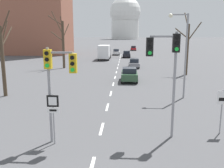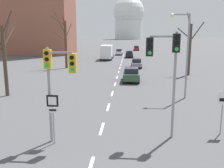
{
  "view_description": "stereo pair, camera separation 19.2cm",
  "coord_description": "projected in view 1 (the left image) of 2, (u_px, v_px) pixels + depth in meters",
  "views": [
    {
      "loc": [
        1.42,
        -6.14,
        5.6
      ],
      "look_at": [
        0.65,
        7.48,
        2.84
      ],
      "focal_mm": 40.0,
      "sensor_mm": 36.0,
      "label": 1
    },
    {
      "loc": [
        1.61,
        -6.13,
        5.6
      ],
      "look_at": [
        0.65,
        7.48,
        2.84
      ],
      "focal_mm": 40.0,
      "sensor_mm": 36.0,
      "label": 2
    }
  ],
  "objects": [
    {
      "name": "route_sign_post",
      "position": [
        53.0,
        110.0,
        12.55
      ],
      "size": [
        0.6,
        0.08,
        2.64
      ],
      "color": "gray",
      "rests_on": "ground_plane"
    },
    {
      "name": "bare_tree_left_near",
      "position": [
        63.0,
        41.0,
        40.61
      ],
      "size": [
        2.79,
        3.18,
        9.18
      ],
      "color": "#473828",
      "rests_on": "ground_plane"
    },
    {
      "name": "lane_stripe_0",
      "position": [
        91.0,
        168.0,
        10.55
      ],
      "size": [
        0.16,
        2.0,
        0.01
      ],
      "primitive_type": "cube",
      "color": "silver",
      "rests_on": "ground_plane"
    },
    {
      "name": "sedan_far_right",
      "position": [
        127.0,
        54.0,
        59.4
      ],
      "size": [
        1.82,
        3.98,
        1.6
      ],
      "color": "black",
      "rests_on": "ground_plane"
    },
    {
      "name": "sedan_far_left",
      "position": [
        134.0,
        63.0,
        41.79
      ],
      "size": [
        1.77,
        4.16,
        1.53
      ],
      "color": "slate",
      "rests_on": "ground_plane"
    },
    {
      "name": "lane_stripe_11",
      "position": [
        120.0,
        58.0,
        58.99
      ],
      "size": [
        0.16,
        2.0,
        0.01
      ],
      "primitive_type": "cube",
      "color": "silver",
      "rests_on": "ground_plane"
    },
    {
      "name": "lane_stripe_12",
      "position": [
        121.0,
        56.0,
        63.4
      ],
      "size": [
        0.16,
        2.0,
        0.01
      ],
      "primitive_type": "cube",
      "color": "silver",
      "rests_on": "ground_plane"
    },
    {
      "name": "lane_stripe_7",
      "position": [
        117.0,
        68.0,
        41.38
      ],
      "size": [
        0.16,
        2.0,
        0.01
      ],
      "primitive_type": "cube",
      "color": "silver",
      "rests_on": "ground_plane"
    },
    {
      "name": "speed_limit_sign",
      "position": [
        222.0,
        104.0,
        13.9
      ],
      "size": [
        0.6,
        0.08,
        2.54
      ],
      "color": "gray",
      "rests_on": "ground_plane"
    },
    {
      "name": "traffic_signal_near_left",
      "position": [
        57.0,
        72.0,
        12.41
      ],
      "size": [
        1.61,
        0.34,
        4.94
      ],
      "color": "gray",
      "rests_on": "ground_plane"
    },
    {
      "name": "lane_stripe_1",
      "position": [
        102.0,
        129.0,
        14.96
      ],
      "size": [
        0.16,
        2.0,
        0.01
      ],
      "primitive_type": "cube",
      "color": "silver",
      "rests_on": "ground_plane"
    },
    {
      "name": "sedan_near_left",
      "position": [
        116.0,
        52.0,
        66.77
      ],
      "size": [
        1.71,
        4.52,
        1.59
      ],
      "color": "silver",
      "rests_on": "ground_plane"
    },
    {
      "name": "lane_stripe_8",
      "position": [
        118.0,
        65.0,
        45.78
      ],
      "size": [
        0.16,
        2.0,
        0.01
      ],
      "primitive_type": "cube",
      "color": "silver",
      "rests_on": "ground_plane"
    },
    {
      "name": "delivery_truck",
      "position": [
        104.0,
        52.0,
        54.61
      ],
      "size": [
        2.44,
        7.2,
        3.14
      ],
      "color": "#333842",
      "rests_on": "ground_plane"
    },
    {
      "name": "capitol_dome",
      "position": [
        125.0,
        18.0,
        250.03
      ],
      "size": [
        30.67,
        30.67,
        43.32
      ],
      "color": "silver",
      "rests_on": "ground_plane"
    },
    {
      "name": "lane_stripe_4",
      "position": [
        113.0,
        84.0,
        28.17
      ],
      "size": [
        0.16,
        2.0,
        0.01
      ],
      "primitive_type": "cube",
      "color": "silver",
      "rests_on": "ground_plane"
    },
    {
      "name": "lane_stripe_5",
      "position": [
        115.0,
        77.0,
        32.57
      ],
      "size": [
        0.16,
        2.0,
        0.01
      ],
      "primitive_type": "cube",
      "color": "silver",
      "rests_on": "ground_plane"
    },
    {
      "name": "apartment_block_left",
      "position": [
        35.0,
        2.0,
        68.4
      ],
      "size": [
        18.0,
        14.0,
        28.33
      ],
      "primitive_type": "cube",
      "color": "#935642",
      "rests_on": "ground_plane"
    },
    {
      "name": "lane_stripe_10",
      "position": [
        120.0,
        60.0,
        54.59
      ],
      "size": [
        0.16,
        2.0,
        0.01
      ],
      "primitive_type": "cube",
      "color": "silver",
      "rests_on": "ground_plane"
    },
    {
      "name": "street_lamp_right",
      "position": [
        183.0,
        47.0,
        21.33
      ],
      "size": [
        1.7,
        0.36,
        7.26
      ],
      "color": "gray",
      "rests_on": "ground_plane"
    },
    {
      "name": "sedan_near_right",
      "position": [
        129.0,
        74.0,
        29.63
      ],
      "size": [
        1.95,
        4.07,
        1.67
      ],
      "color": "#2D4C33",
      "rests_on": "ground_plane"
    },
    {
      "name": "traffic_signal_near_right",
      "position": [
        167.0,
        59.0,
        12.98
      ],
      "size": [
        1.71,
        0.34,
        5.7
      ],
      "color": "gray",
      "rests_on": "ground_plane"
    },
    {
      "name": "lane_stripe_2",
      "position": [
        107.0,
        107.0,
        19.36
      ],
      "size": [
        0.16,
        2.0,
        0.01
      ],
      "primitive_type": "cube",
      "color": "silver",
      "rests_on": "ground_plane"
    },
    {
      "name": "bare_tree_left_far",
      "position": [
        2.0,
        56.0,
        22.16
      ],
      "size": [
        2.44,
        3.51,
        7.57
      ],
      "color": "#473828",
      "rests_on": "ground_plane"
    },
    {
      "name": "bare_tree_right_near",
      "position": [
        187.0,
        46.0,
        33.81
      ],
      "size": [
        3.41,
        2.31,
        8.48
      ],
      "color": "#473828",
      "rests_on": "ground_plane"
    },
    {
      "name": "sedan_mid_centre",
      "position": [
        133.0,
        48.0,
        84.66
      ],
      "size": [
        1.87,
        4.5,
        1.58
      ],
      "color": "maroon",
      "rests_on": "ground_plane"
    },
    {
      "name": "lane_stripe_13",
      "position": [
        121.0,
        55.0,
        67.8
      ],
      "size": [
        0.16,
        2.0,
        0.01
      ],
      "primitive_type": "cube",
      "color": "silver",
      "rests_on": "ground_plane"
    },
    {
      "name": "lane_stripe_3",
      "position": [
        111.0,
        93.0,
        23.76
      ],
      "size": [
        0.16,
        2.0,
        0.01
      ],
      "primitive_type": "cube",
      "color": "silver",
      "rests_on": "ground_plane"
    },
    {
      "name": "lane_stripe_9",
      "position": [
        119.0,
        62.0,
        50.18
      ],
      "size": [
        0.16,
        2.0,
        0.01
      ],
      "primitive_type": "cube",
      "color": "silver",
      "rests_on": "ground_plane"
    },
    {
      "name": "lane_stripe_6",
      "position": [
        116.0,
        72.0,
        36.97
      ],
      "size": [
        0.16,
        2.0,
        0.01
      ],
      "primitive_type": "cube",
      "color": "silver",
      "rests_on": "ground_plane"
    }
  ]
}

